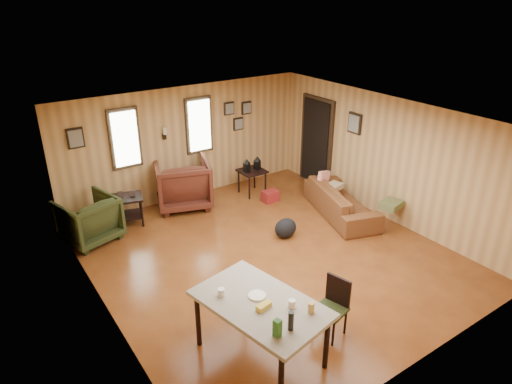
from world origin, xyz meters
TOP-DOWN VIEW (x-y plane):
  - room at (0.17, 0.27)m, footprint 5.54×6.04m
  - sofa at (2.10, 0.44)m, footprint 1.18×2.11m
  - recliner_brown at (-0.33, 2.59)m, footprint 1.34×1.30m
  - recliner_green at (-2.36, 2.25)m, footprint 1.10×1.06m
  - end_table at (-1.56, 2.47)m, footprint 0.67×0.64m
  - side_table at (1.19, 2.29)m, footprint 0.54×0.54m
  - cooler at (1.29, 1.73)m, footprint 0.33×0.24m
  - backpack at (0.62, 0.34)m, footprint 0.52×0.46m
  - sofa_pillows at (2.31, 0.21)m, footprint 0.77×1.80m
  - dining_table at (-1.45, -1.83)m, footprint 1.27×1.77m
  - dining_chair at (-0.42, -2.00)m, footprint 0.45×0.45m

SIDE VIEW (x-z plane):
  - cooler at x=1.29m, z-range 0.00..0.24m
  - backpack at x=0.62m, z-range 0.00..0.37m
  - end_table at x=-1.56m, z-range 0.04..0.75m
  - sofa at x=2.10m, z-range 0.00..0.79m
  - dining_chair at x=-0.42m, z-range 0.05..0.87m
  - recliner_green at x=-2.36m, z-range 0.00..0.93m
  - sofa_pillows at x=2.31m, z-range 0.32..0.69m
  - recliner_brown at x=-0.33m, z-range 0.00..1.11m
  - side_table at x=1.19m, z-range 0.15..1.01m
  - dining_table at x=-1.45m, z-range 0.22..1.28m
  - room at x=0.17m, z-range -0.02..2.43m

